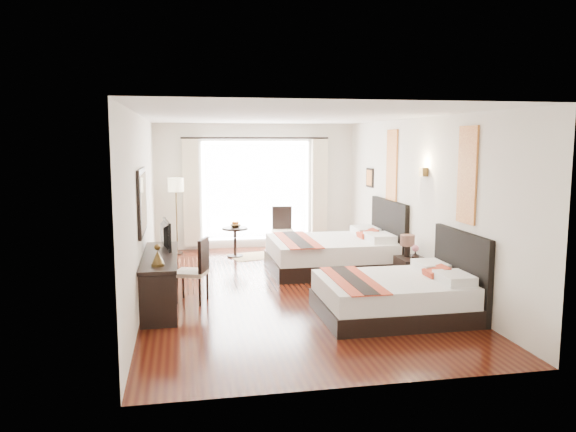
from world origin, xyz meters
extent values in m
cube|color=#340F09|center=(0.00, 0.00, -0.01)|extent=(4.50, 7.50, 0.01)
cube|color=white|center=(0.00, 0.00, 2.79)|extent=(4.50, 7.50, 0.02)
cube|color=silver|center=(2.25, 0.00, 1.40)|extent=(0.01, 7.50, 2.80)
cube|color=silver|center=(-2.25, 0.00, 1.40)|extent=(0.01, 7.50, 2.80)
cube|color=silver|center=(0.00, 3.75, 1.40)|extent=(4.50, 0.01, 2.80)
cube|color=silver|center=(0.00, -3.75, 1.40)|extent=(4.50, 0.01, 2.80)
cube|color=white|center=(0.00, 3.73, 1.30)|extent=(2.40, 0.02, 2.20)
cube|color=white|center=(0.00, 3.67, 1.30)|extent=(2.30, 0.02, 2.10)
cube|color=beige|center=(-1.45, 3.63, 1.28)|extent=(0.35, 0.14, 2.35)
cube|color=beige|center=(1.45, 3.63, 1.28)|extent=(0.35, 0.14, 2.35)
cube|color=#993716|center=(2.23, -1.67, 1.95)|extent=(0.03, 0.50, 1.35)
cube|color=#993716|center=(2.23, 1.17, 1.95)|extent=(0.03, 0.50, 1.35)
cube|color=#463519|center=(2.19, -0.33, 1.92)|extent=(0.10, 0.14, 0.14)
cube|color=black|center=(-2.22, -0.51, 1.55)|extent=(0.04, 1.25, 0.95)
cube|color=white|center=(-2.19, -0.51, 1.55)|extent=(0.01, 1.12, 0.82)
cube|color=black|center=(1.17, -1.67, 0.12)|extent=(1.99, 1.55, 0.24)
cube|color=silver|center=(1.17, -1.67, 0.39)|extent=(1.93, 1.51, 0.29)
cube|color=black|center=(2.20, -1.67, 0.58)|extent=(0.08, 1.55, 1.16)
cube|color=maroon|center=(0.61, -1.67, 0.54)|extent=(0.53, 1.61, 0.02)
cube|color=black|center=(1.05, 1.17, 0.14)|extent=(2.23, 1.74, 0.27)
cube|color=silver|center=(1.05, 1.17, 0.43)|extent=(2.17, 1.70, 0.33)
cube|color=black|center=(2.20, 1.17, 0.65)|extent=(0.08, 1.74, 1.30)
cube|color=maroon|center=(0.42, 1.17, 0.61)|extent=(0.60, 1.80, 0.02)
cube|color=black|center=(2.03, -0.33, 0.26)|extent=(0.43, 0.53, 0.51)
cylinder|color=black|center=(2.00, -0.22, 0.60)|extent=(0.10, 0.10, 0.20)
cylinder|color=#462D21|center=(2.00, -0.22, 0.79)|extent=(0.24, 0.24, 0.18)
imported|color=black|center=(2.02, -0.48, 0.57)|extent=(0.15, 0.15, 0.13)
cube|color=black|center=(-1.99, -0.51, 0.38)|extent=(0.50, 2.20, 0.76)
imported|color=black|center=(-1.97, -0.02, 0.98)|extent=(0.20, 0.78, 0.44)
cube|color=beige|center=(-1.54, -0.46, 0.45)|extent=(0.58, 0.58, 0.06)
cube|color=black|center=(-1.35, -0.52, 0.73)|extent=(0.19, 0.42, 0.50)
cylinder|color=black|center=(-1.77, 3.26, 0.02)|extent=(0.25, 0.25, 0.03)
cylinder|color=#463519|center=(-1.77, 3.26, 0.72)|extent=(0.03, 0.03, 1.39)
cylinder|color=#F3EBBE|center=(-1.77, 3.26, 1.50)|extent=(0.33, 0.33, 0.29)
cylinder|color=black|center=(-0.58, 2.75, 0.31)|extent=(0.54, 0.54, 0.62)
imported|color=#442A18|center=(-0.56, 2.78, 0.65)|extent=(0.26, 0.26, 0.06)
cube|color=beige|center=(0.48, 3.00, 0.46)|extent=(0.51, 0.51, 0.06)
cube|color=black|center=(0.50, 3.20, 0.74)|extent=(0.43, 0.10, 0.51)
cube|color=#9E8A5E|center=(-0.09, 2.73, 0.01)|extent=(1.32, 1.05, 0.01)
camera|label=1|loc=(-1.65, -8.81, 2.42)|focal=35.00mm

